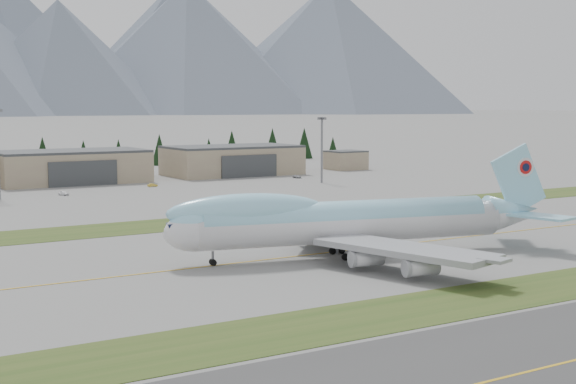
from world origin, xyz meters
TOP-DOWN VIEW (x-y plane):
  - ground at (0.00, 0.00)m, footprint 7000.00×7000.00m
  - grass_strip_near at (0.00, -38.00)m, footprint 400.00×14.00m
  - grass_strip_far at (0.00, 45.00)m, footprint 400.00×18.00m
  - taxiway_line_main at (0.00, 0.00)m, footprint 400.00×0.40m
  - boeing_747_freighter at (-12.89, -4.81)m, footprint 71.32×59.87m
  - hangar_center at (-15.00, 149.90)m, footprint 48.00×26.60m
  - hangar_right at (45.00, 149.90)m, footprint 48.00×26.60m
  - control_shed at (95.00, 148.00)m, footprint 14.00×12.00m
  - floodlight_masts at (-45.39, 108.97)m, footprint 156.48×10.14m
  - service_vehicle_a at (-27.92, 113.38)m, footprint 2.63×4.09m
  - service_vehicle_b at (3.02, 123.41)m, footprint 3.26×1.30m
  - service_vehicle_c at (57.79, 125.15)m, footprint 2.24×3.95m
  - conifer_belt at (6.51, 212.32)m, footprint 270.05×14.61m

SIDE VIEW (x-z plane):
  - ground at x=0.00m, z-range 0.00..0.00m
  - grass_strip_near at x=0.00m, z-range -0.04..0.04m
  - grass_strip_far at x=0.00m, z-range -0.04..0.04m
  - taxiway_line_main at x=0.00m, z-range -0.01..0.01m
  - service_vehicle_a at x=-27.92m, z-range -0.65..0.65m
  - service_vehicle_b at x=3.02m, z-range -0.53..0.53m
  - service_vehicle_c at x=57.79m, z-range -0.54..0.54m
  - control_shed at x=95.00m, z-range 0.00..7.60m
  - hangar_center at x=-15.00m, z-range -0.01..10.79m
  - hangar_right at x=45.00m, z-range -0.01..10.79m
  - boeing_747_freighter at x=-12.89m, z-range -3.19..15.53m
  - conifer_belt at x=6.51m, z-range -0.89..14.12m
  - floodlight_masts at x=-45.39m, z-range 3.59..28.16m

